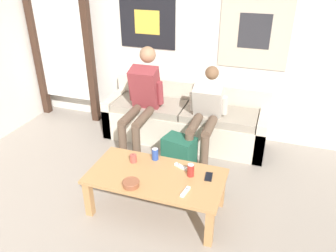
{
  "coord_description": "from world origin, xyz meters",
  "views": [
    {
      "loc": [
        1.13,
        -1.41,
        2.27
      ],
      "look_at": [
        0.14,
        1.5,
        0.66
      ],
      "focal_mm": 35.0,
      "sensor_mm": 36.0,
      "label": 1
    }
  ],
  "objects_px": {
    "pillar_candle": "(133,158)",
    "drink_can_red": "(191,170)",
    "drink_can_blue": "(155,154)",
    "backpack": "(179,156)",
    "game_controller_near_left": "(185,192)",
    "ceramic_bowl": "(131,183)",
    "person_seated_teen": "(205,113)",
    "coffee_table": "(156,180)",
    "couch": "(185,121)",
    "person_seated_adult": "(142,97)",
    "cell_phone": "(209,177)",
    "game_controller_near_right": "(181,167)"
  },
  "relations": [
    {
      "from": "backpack",
      "to": "couch",
      "type": "bearing_deg",
      "value": 100.8
    },
    {
      "from": "drink_can_blue",
      "to": "game_controller_near_left",
      "type": "relative_size",
      "value": 0.84
    },
    {
      "from": "drink_can_blue",
      "to": "drink_can_red",
      "type": "relative_size",
      "value": 1.0
    },
    {
      "from": "person_seated_adult",
      "to": "ceramic_bowl",
      "type": "xyz_separation_m",
      "value": [
        0.45,
        -1.35,
        -0.24
      ]
    },
    {
      "from": "drink_can_red",
      "to": "game_controller_near_right",
      "type": "distance_m",
      "value": 0.17
    },
    {
      "from": "person_seated_teen",
      "to": "drink_can_red",
      "type": "bearing_deg",
      "value": -84.31
    },
    {
      "from": "game_controller_near_left",
      "to": "game_controller_near_right",
      "type": "distance_m",
      "value": 0.39
    },
    {
      "from": "game_controller_near_right",
      "to": "pillar_candle",
      "type": "bearing_deg",
      "value": -173.23
    },
    {
      "from": "person_seated_teen",
      "to": "cell_phone",
      "type": "height_order",
      "value": "person_seated_teen"
    },
    {
      "from": "coffee_table",
      "to": "drink_can_red",
      "type": "distance_m",
      "value": 0.35
    },
    {
      "from": "coffee_table",
      "to": "drink_can_red",
      "type": "xyz_separation_m",
      "value": [
        0.31,
        0.1,
        0.13
      ]
    },
    {
      "from": "pillar_candle",
      "to": "drink_can_red",
      "type": "bearing_deg",
      "value": -3.66
    },
    {
      "from": "person_seated_adult",
      "to": "game_controller_near_left",
      "type": "height_order",
      "value": "person_seated_adult"
    },
    {
      "from": "couch",
      "to": "game_controller_near_right",
      "type": "relative_size",
      "value": 14.8
    },
    {
      "from": "backpack",
      "to": "person_seated_adult",
      "type": "bearing_deg",
      "value": 146.21
    },
    {
      "from": "pillar_candle",
      "to": "game_controller_near_right",
      "type": "distance_m",
      "value": 0.48
    },
    {
      "from": "person_seated_adult",
      "to": "person_seated_teen",
      "type": "bearing_deg",
      "value": -0.84
    },
    {
      "from": "couch",
      "to": "coffee_table",
      "type": "distance_m",
      "value": 1.48
    },
    {
      "from": "coffee_table",
      "to": "game_controller_near_right",
      "type": "bearing_deg",
      "value": 45.83
    },
    {
      "from": "coffee_table",
      "to": "person_seated_teen",
      "type": "height_order",
      "value": "person_seated_teen"
    },
    {
      "from": "drink_can_blue",
      "to": "cell_phone",
      "type": "xyz_separation_m",
      "value": [
        0.58,
        -0.12,
        -0.06
      ]
    },
    {
      "from": "couch",
      "to": "person_seated_teen",
      "type": "bearing_deg",
      "value": -46.28
    },
    {
      "from": "ceramic_bowl",
      "to": "game_controller_near_left",
      "type": "relative_size",
      "value": 1.06
    },
    {
      "from": "person_seated_adult",
      "to": "person_seated_teen",
      "type": "xyz_separation_m",
      "value": [
        0.82,
        -0.01,
        -0.09
      ]
    },
    {
      "from": "drink_can_red",
      "to": "coffee_table",
      "type": "bearing_deg",
      "value": -162.78
    },
    {
      "from": "ceramic_bowl",
      "to": "coffee_table",
      "type": "bearing_deg",
      "value": 56.46
    },
    {
      "from": "person_seated_teen",
      "to": "drink_can_blue",
      "type": "relative_size",
      "value": 8.89
    },
    {
      "from": "person_seated_adult",
      "to": "game_controller_near_left",
      "type": "bearing_deg",
      "value": -53.7
    },
    {
      "from": "person_seated_teen",
      "to": "ceramic_bowl",
      "type": "relative_size",
      "value": 7.07
    },
    {
      "from": "game_controller_near_right",
      "to": "backpack",
      "type": "bearing_deg",
      "value": 108.93
    },
    {
      "from": "ceramic_bowl",
      "to": "game_controller_near_left",
      "type": "bearing_deg",
      "value": 7.69
    },
    {
      "from": "game_controller_near_left",
      "to": "pillar_candle",
      "type": "bearing_deg",
      "value": 154.61
    },
    {
      "from": "couch",
      "to": "person_seated_adult",
      "type": "height_order",
      "value": "person_seated_adult"
    },
    {
      "from": "ceramic_bowl",
      "to": "cell_phone",
      "type": "height_order",
      "value": "ceramic_bowl"
    },
    {
      "from": "couch",
      "to": "ceramic_bowl",
      "type": "bearing_deg",
      "value": -90.61
    },
    {
      "from": "person_seated_teen",
      "to": "drink_can_blue",
      "type": "height_order",
      "value": "person_seated_teen"
    },
    {
      "from": "drink_can_red",
      "to": "cell_phone",
      "type": "distance_m",
      "value": 0.18
    },
    {
      "from": "couch",
      "to": "drink_can_red",
      "type": "distance_m",
      "value": 1.46
    },
    {
      "from": "person_seated_teen",
      "to": "drink_can_blue",
      "type": "xyz_separation_m",
      "value": [
        -0.31,
        -0.85,
        -0.12
      ]
    },
    {
      "from": "person_seated_teen",
      "to": "game_controller_near_left",
      "type": "distance_m",
      "value": 1.29
    },
    {
      "from": "couch",
      "to": "person_seated_teen",
      "type": "distance_m",
      "value": 0.6
    },
    {
      "from": "backpack",
      "to": "game_controller_near_left",
      "type": "bearing_deg",
      "value": -69.41
    },
    {
      "from": "couch",
      "to": "person_seated_teen",
      "type": "height_order",
      "value": "person_seated_teen"
    },
    {
      "from": "drink_can_blue",
      "to": "drink_can_red",
      "type": "height_order",
      "value": "same"
    },
    {
      "from": "couch",
      "to": "drink_can_blue",
      "type": "distance_m",
      "value": 1.23
    },
    {
      "from": "person_seated_teen",
      "to": "pillar_candle",
      "type": "relative_size",
      "value": 11.77
    },
    {
      "from": "coffee_table",
      "to": "person_seated_adult",
      "type": "height_order",
      "value": "person_seated_adult"
    },
    {
      "from": "couch",
      "to": "coffee_table",
      "type": "relative_size",
      "value": 1.66
    },
    {
      "from": "couch",
      "to": "game_controller_near_left",
      "type": "relative_size",
      "value": 14.54
    },
    {
      "from": "pillar_candle",
      "to": "drink_can_red",
      "type": "height_order",
      "value": "drink_can_red"
    }
  ]
}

